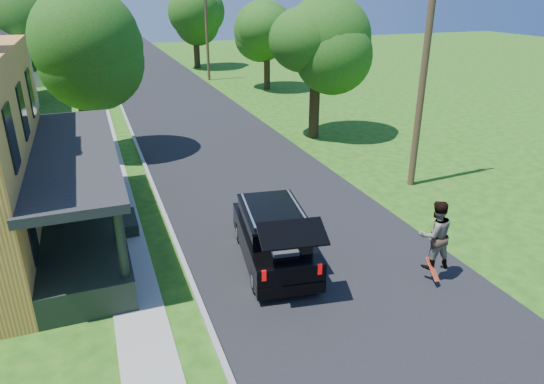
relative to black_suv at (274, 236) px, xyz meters
name	(u,v)px	position (x,y,z in m)	size (l,w,h in m)	color
ground	(347,288)	(1.40, -2.09, -0.87)	(140.00, 140.00, 0.00)	#1F4E0F
street	(195,121)	(1.40, 17.91, -0.87)	(8.00, 120.00, 0.02)	black
curb	(129,127)	(-2.65, 17.91, -0.87)	(0.15, 120.00, 0.12)	gray
sidewalk	(103,129)	(-4.20, 17.91, -0.87)	(1.30, 120.00, 0.03)	#999990
black_suv	(274,236)	(0.00, 0.00, 0.00)	(2.52, 5.09, 2.27)	black
skateboarder	(435,235)	(3.90, -2.46, 0.54)	(1.08, 0.89, 2.05)	black
skateboard	(432,270)	(3.76, -2.71, -0.42)	(0.20, 0.58, 0.57)	#AC2D0E
tree_left_mid	(74,46)	(-5.01, 13.20, 4.46)	(6.58, 6.73, 8.32)	black
tree_left_far	(6,13)	(-9.35, 28.33, 5.35)	(7.17, 6.97, 9.59)	black
tree_right_near	(315,43)	(6.88, 11.94, 4.27)	(6.22, 5.82, 7.68)	black
tree_right_mid	(266,29)	(9.34, 26.28, 3.90)	(5.17, 4.95, 7.33)	black
tree_right_far	(194,12)	(6.49, 40.07, 4.68)	(7.57, 7.21, 8.62)	black
utility_pole_near	(425,62)	(7.79, 3.91, 4.29)	(1.72, 0.28, 10.01)	#503E25
utility_pole_far	(207,35)	(5.90, 32.33, 3.12)	(1.55, 0.27, 7.72)	#503E25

